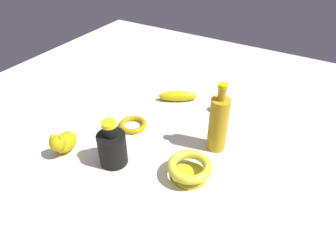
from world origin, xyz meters
name	(u,v)px	position (x,y,z in m)	size (l,w,h in m)	color
ground	(168,140)	(0.00, 0.00, 0.00)	(2.00, 2.00, 0.00)	silver
nail_polish_jar	(219,107)	(0.27, -0.09, 0.02)	(0.05, 0.05, 0.04)	#30612B
bowl	(190,168)	(-0.12, -0.15, 0.04)	(0.14, 0.14, 0.06)	gold
bottle_tall	(218,123)	(0.05, -0.16, 0.10)	(0.06, 0.06, 0.25)	gold
cat_figurine	(63,142)	(-0.23, 0.27, 0.04)	(0.13, 0.09, 0.10)	gold
bangle	(133,124)	(0.00, 0.16, 0.01)	(0.11, 0.11, 0.02)	#B8950B
banana	(178,96)	(0.25, 0.10, 0.02)	(0.17, 0.04, 0.04)	gold
bottle_short	(112,147)	(-0.19, 0.10, 0.06)	(0.09, 0.09, 0.16)	black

